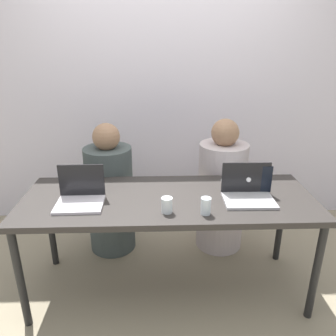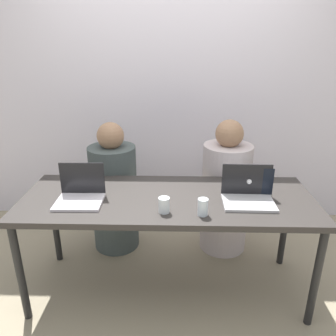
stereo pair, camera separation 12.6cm
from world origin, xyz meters
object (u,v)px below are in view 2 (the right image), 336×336
(water_glass_center, at_px, (164,206))
(water_glass_right, at_px, (203,208))
(person_on_right, at_px, (225,194))
(laptop_front_right, at_px, (248,194))
(laptop_front_left, at_px, (80,193))
(laptop_back_right, at_px, (247,186))
(person_on_left, at_px, (114,194))

(water_glass_center, height_order, water_glass_right, water_glass_right)
(water_glass_center, bearing_deg, person_on_right, 57.07)
(water_glass_right, bearing_deg, laptop_front_right, 31.71)
(laptop_front_left, bearing_deg, person_on_right, 29.62)
(person_on_right, distance_m, water_glass_center, 0.95)
(person_on_right, relative_size, laptop_back_right, 3.49)
(person_on_left, relative_size, laptop_front_left, 3.77)
(person_on_left, distance_m, laptop_back_right, 1.16)
(water_glass_right, bearing_deg, laptop_back_right, 45.72)
(person_on_right, height_order, laptop_front_left, person_on_right)
(person_on_left, height_order, laptop_back_right, person_on_left)
(water_glass_right, bearing_deg, person_on_right, 71.83)
(laptop_front_left, relative_size, water_glass_right, 2.83)
(person_on_left, xyz_separation_m, laptop_front_left, (-0.09, -0.62, 0.30))
(person_on_left, distance_m, laptop_front_right, 1.20)
(laptop_back_right, relative_size, water_glass_center, 3.44)
(person_on_right, relative_size, laptop_front_right, 3.50)
(person_on_right, xyz_separation_m, water_glass_center, (-0.49, -0.76, 0.28))
(laptop_front_right, height_order, laptop_back_right, laptop_front_right)
(laptop_front_right, distance_m, laptop_back_right, 0.15)
(laptop_front_right, height_order, water_glass_center, laptop_front_right)
(person_on_right, bearing_deg, water_glass_center, 64.91)
(laptop_back_right, bearing_deg, person_on_right, -76.15)
(person_on_left, xyz_separation_m, laptop_front_right, (1.00, -0.60, 0.30))
(person_on_left, bearing_deg, person_on_right, -167.11)
(person_on_left, height_order, person_on_right, person_on_right)
(person_on_right, xyz_separation_m, laptop_back_right, (0.07, -0.45, 0.28))
(person_on_right, height_order, laptop_back_right, person_on_right)
(laptop_back_right, xyz_separation_m, water_glass_center, (-0.56, -0.31, -0.00))
(person_on_right, distance_m, laptop_front_left, 1.25)
(laptop_front_left, xyz_separation_m, water_glass_right, (0.79, -0.17, -0.00))
(laptop_front_right, distance_m, water_glass_center, 0.56)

